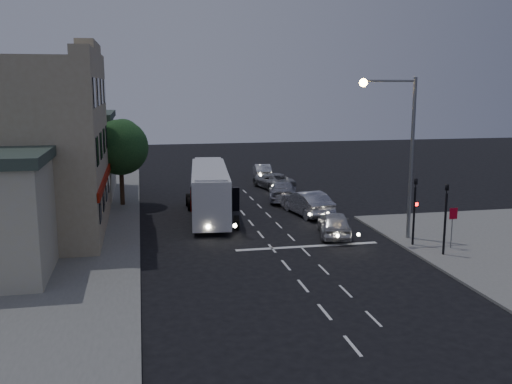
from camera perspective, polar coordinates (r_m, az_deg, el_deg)
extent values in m
plane|color=black|center=(29.09, 2.52, -6.74)|extent=(120.00, 120.00, 0.00)
cube|color=slate|center=(36.51, -21.02, -3.77)|extent=(12.00, 50.00, 0.12)
cube|color=silver|center=(20.18, 9.64, -14.92)|extent=(0.12, 1.60, 0.01)
cube|color=silver|center=(22.76, 6.87, -11.82)|extent=(0.12, 1.60, 0.01)
cube|color=silver|center=(25.43, 4.73, -9.33)|extent=(0.12, 1.60, 0.01)
cube|color=silver|center=(28.17, 3.01, -7.32)|extent=(0.12, 1.60, 0.01)
cube|color=silver|center=(30.95, 1.62, -5.66)|extent=(0.12, 1.60, 0.01)
cube|color=silver|center=(33.77, 0.46, -4.27)|extent=(0.12, 1.60, 0.01)
cube|color=silver|center=(36.62, -0.51, -3.10)|extent=(0.12, 1.60, 0.01)
cube|color=silver|center=(39.50, -1.35, -2.09)|extent=(0.12, 1.60, 0.01)
cube|color=silver|center=(42.39, -2.06, -1.22)|extent=(0.12, 1.60, 0.01)
cube|color=silver|center=(45.29, -2.69, -0.47)|extent=(0.12, 1.60, 0.01)
cube|color=silver|center=(22.44, 11.67, -12.30)|extent=(0.10, 1.50, 0.01)
cube|color=silver|center=(25.02, 8.95, -9.77)|extent=(0.10, 1.50, 0.01)
cube|color=silver|center=(27.69, 6.77, -7.70)|extent=(0.10, 1.50, 0.01)
cube|color=silver|center=(30.42, 5.00, -5.99)|extent=(0.10, 1.50, 0.01)
cube|color=silver|center=(33.20, 3.53, -4.55)|extent=(0.10, 1.50, 0.01)
cube|color=silver|center=(36.01, 2.29, -3.34)|extent=(0.10, 1.50, 0.01)
cube|color=silver|center=(38.85, 1.24, -2.30)|extent=(0.10, 1.50, 0.01)
cube|color=silver|center=(41.71, 0.33, -1.41)|extent=(0.10, 1.50, 0.01)
cube|color=silver|center=(44.60, -0.46, -0.63)|extent=(0.10, 1.50, 0.01)
cube|color=silver|center=(47.49, -1.15, 0.06)|extent=(0.10, 1.50, 0.01)
cube|color=silver|center=(31.45, 5.18, -5.43)|extent=(8.00, 0.35, 0.01)
cube|color=silver|center=(38.07, -4.65, 0.13)|extent=(3.36, 11.16, 2.93)
cube|color=silver|center=(37.83, -4.68, 2.38)|extent=(2.96, 10.76, 0.16)
cube|color=black|center=(32.68, -3.51, -0.77)|extent=(2.11, 0.32, 1.37)
cube|color=black|center=(38.57, -3.04, 1.18)|extent=(0.94, 9.11, 0.82)
cube|color=black|center=(38.30, -6.46, 1.07)|extent=(0.94, 9.11, 0.82)
cube|color=#A80300|center=(39.19, -3.11, -0.16)|extent=(0.52, 5.01, 1.28)
cube|color=#A80300|center=(38.92, -6.50, -0.29)|extent=(0.52, 5.01, 1.28)
cylinder|color=black|center=(34.49, -5.73, -3.24)|extent=(0.41, 0.94, 0.92)
cylinder|color=black|center=(34.78, -1.97, -3.07)|extent=(0.41, 0.94, 0.92)
cylinder|color=black|center=(40.45, -6.62, -1.20)|extent=(0.41, 0.94, 0.92)
cylinder|color=black|center=(40.70, -3.41, -1.08)|extent=(0.41, 0.94, 0.92)
cylinder|color=black|center=(41.97, -6.81, -0.78)|extent=(0.41, 0.94, 0.92)
cylinder|color=black|center=(42.21, -3.71, -0.66)|extent=(0.41, 0.94, 0.92)
cylinder|color=#FFF2CC|center=(32.86, -4.81, -3.50)|extent=(0.24, 0.07, 0.24)
cylinder|color=#FFF2CC|center=(33.07, -2.12, -3.38)|extent=(0.24, 0.07, 0.24)
imported|color=silver|center=(33.57, 7.84, -3.17)|extent=(2.73, 4.63, 1.48)
imported|color=#AFAFB5|center=(38.87, 5.12, -1.10)|extent=(2.61, 5.25, 1.65)
imported|color=#92939D|center=(43.57, 2.73, 0.08)|extent=(3.21, 5.42, 1.47)
imported|color=#969696|center=(48.86, 1.71, 1.15)|extent=(3.26, 5.22, 1.35)
imported|color=silver|center=(54.26, 0.61, 2.10)|extent=(1.87, 4.29, 1.37)
cylinder|color=black|center=(32.00, 15.52, -2.33)|extent=(0.12, 0.12, 3.20)
imported|color=black|center=(31.63, 15.70, 1.29)|extent=(0.15, 0.18, 0.90)
cube|color=black|center=(31.70, 15.73, -1.17)|extent=(0.25, 0.12, 0.30)
cube|color=#FF0C0C|center=(31.64, 15.78, -1.19)|extent=(0.16, 0.02, 0.18)
cylinder|color=black|center=(30.63, 18.38, -3.06)|extent=(0.12, 0.12, 3.20)
imported|color=black|center=(30.23, 18.60, 0.72)|extent=(0.18, 0.15, 0.90)
cylinder|color=slate|center=(32.10, 18.99, -3.59)|extent=(0.06, 0.06, 2.00)
cube|color=#AC0118|center=(31.84, 19.14, -2.05)|extent=(0.45, 0.03, 0.60)
cylinder|color=slate|center=(32.92, 15.29, 3.16)|extent=(0.20, 0.20, 9.00)
cylinder|color=slate|center=(32.03, 13.23, 10.77)|extent=(3.00, 0.12, 0.12)
sphere|color=#FFBF59|center=(31.44, 10.69, 10.69)|extent=(0.44, 0.44, 0.44)
cube|color=tan|center=(35.85, -23.13, 4.06)|extent=(10.00, 12.00, 10.00)
cube|color=tan|center=(35.09, -16.37, 12.95)|extent=(1.00, 12.00, 0.50)
cube|color=tan|center=(35.12, -16.41, 13.77)|extent=(1.00, 6.00, 0.50)
cube|color=#8C1103|center=(35.44, -14.88, 1.23)|extent=(0.15, 12.00, 0.50)
cube|color=black|center=(31.17, -15.32, -1.53)|extent=(0.06, 1.30, 1.50)
cube|color=black|center=(34.10, -15.00, -0.50)|extent=(0.06, 1.30, 1.50)
cube|color=black|center=(37.05, -14.74, 0.37)|extent=(0.06, 1.30, 1.50)
cube|color=black|center=(40.00, -14.52, 1.11)|extent=(0.06, 1.30, 1.50)
cube|color=black|center=(30.70, -15.59, 3.95)|extent=(0.06, 1.30, 1.50)
cube|color=black|center=(33.68, -15.25, 4.52)|extent=(0.06, 1.30, 1.50)
cube|color=black|center=(36.66, -14.96, 4.99)|extent=(0.06, 1.30, 1.50)
cube|color=black|center=(39.64, -14.72, 5.39)|extent=(0.06, 1.30, 1.50)
cube|color=black|center=(30.52, -15.87, 9.55)|extent=(0.06, 1.30, 1.50)
cube|color=black|center=(33.52, -15.49, 9.62)|extent=(0.06, 1.30, 1.50)
cube|color=black|center=(36.51, -15.18, 9.68)|extent=(0.06, 1.30, 1.50)
cube|color=black|center=(39.51, -14.92, 9.73)|extent=(0.06, 1.30, 1.50)
cube|color=#B2AD9E|center=(47.74, -19.55, 3.29)|extent=(9.00, 9.00, 6.00)
cube|color=#344339|center=(47.47, -19.80, 7.18)|extent=(9.40, 9.40, 0.50)
cylinder|color=black|center=(42.56, -13.26, 0.63)|extent=(0.32, 0.32, 2.80)
sphere|color=#113617|center=(42.19, -13.42, 4.37)|extent=(4.00, 4.00, 4.00)
sphere|color=#31642B|center=(42.71, -13.16, 5.40)|extent=(2.60, 2.60, 2.60)
sphere|color=#113617|center=(41.56, -13.88, 4.82)|extent=(2.40, 2.40, 2.40)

